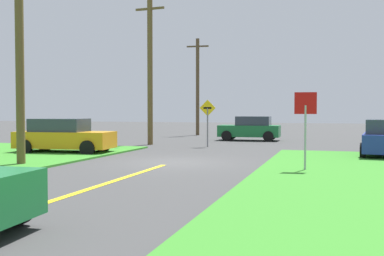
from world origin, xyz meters
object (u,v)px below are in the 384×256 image
parked_car_near_building (64,136)px  direction_sign (208,118)px  stop_sign (305,116)px  utility_pole_mid (150,69)px  utility_pole_far (198,85)px  car_approaching_junction (250,129)px  utility_pole_near (20,46)px

parked_car_near_building → direction_sign: size_ratio=1.78×
direction_sign → stop_sign: bearing=-57.9°
utility_pole_mid → direction_sign: (3.65, -0.61, -2.80)m
direction_sign → parked_car_near_building: bearing=-133.6°
utility_pole_far → direction_sign: size_ratio=3.03×
car_approaching_junction → utility_pole_near: 17.71m
car_approaching_junction → utility_pole_mid: bearing=46.7°
parked_car_near_building → direction_sign: bearing=41.2°
stop_sign → utility_pole_far: bearing=-70.3°
stop_sign → parked_car_near_building: 11.69m
utility_pole_near → utility_pole_mid: (0.52, 10.98, 0.10)m
parked_car_near_building → direction_sign: (5.42, 5.70, 0.81)m
stop_sign → utility_pole_mid: utility_pole_mid is taller
car_approaching_junction → utility_pole_mid: utility_pole_mid is taller
utility_pole_near → utility_pole_mid: bearing=87.3°
stop_sign → direction_sign: direction_sign is taller
car_approaching_junction → direction_sign: 6.29m
stop_sign → parked_car_near_building: size_ratio=0.56×
stop_sign → direction_sign: 10.76m
car_approaching_junction → direction_sign: size_ratio=1.57×
stop_sign → car_approaching_junction: bearing=-79.3°
parked_car_near_building → utility_pole_far: 17.65m
stop_sign → parked_car_near_building: stop_sign is taller
stop_sign → direction_sign: bearing=-63.3°
stop_sign → parked_car_near_building: bearing=-22.5°
utility_pole_mid → car_approaching_junction: bearing=47.7°
stop_sign → utility_pole_near: size_ratio=0.31×
stop_sign → utility_pole_far: utility_pole_far is taller
car_approaching_junction → utility_pole_near: bearing=70.5°
car_approaching_junction → utility_pole_far: utility_pole_far is taller
utility_pole_near → utility_pole_far: 21.96m
utility_pole_far → utility_pole_mid: bearing=-88.4°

